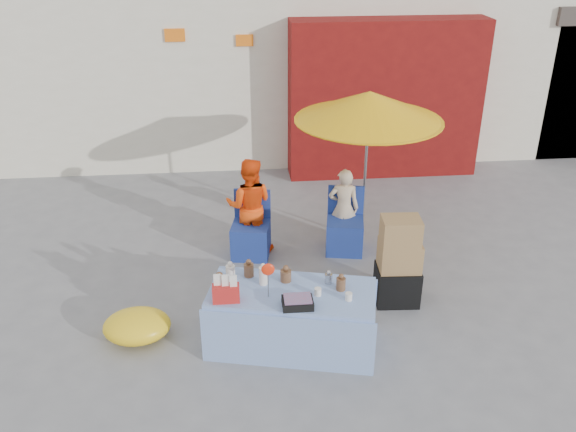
{
  "coord_description": "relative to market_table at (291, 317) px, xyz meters",
  "views": [
    {
      "loc": [
        -0.37,
        -5.55,
        4.07
      ],
      "look_at": [
        0.23,
        0.6,
        1.0
      ],
      "focal_mm": 38.0,
      "sensor_mm": 36.0,
      "label": 1
    }
  ],
  "objects": [
    {
      "name": "box_stack",
      "position": [
        1.3,
        0.67,
        0.16
      ],
      "size": [
        0.51,
        0.43,
        1.08
      ],
      "rotation": [
        0.0,
        0.0,
        -0.06
      ],
      "color": "black",
      "rests_on": "ground"
    },
    {
      "name": "tarp_bundle",
      "position": [
        -1.62,
        0.24,
        -0.18
      ],
      "size": [
        0.81,
        0.7,
        0.32
      ],
      "primitive_type": "ellipsoid",
      "rotation": [
        0.0,
        0.0,
        0.2
      ],
      "color": "yellow",
      "rests_on": "ground"
    },
    {
      "name": "umbrella",
      "position": [
        1.21,
        2.22,
        1.55
      ],
      "size": [
        1.9,
        1.9,
        2.09
      ],
      "color": "gray",
      "rests_on": "ground"
    },
    {
      "name": "chair_left",
      "position": [
        -0.34,
        1.93,
        -0.08
      ],
      "size": [
        0.56,
        0.55,
        0.85
      ],
      "rotation": [
        0.0,
        0.0,
        -0.18
      ],
      "color": "navy",
      "rests_on": "ground"
    },
    {
      "name": "market_table",
      "position": [
        0.0,
        0.0,
        0.0
      ],
      "size": [
        1.86,
        1.17,
        1.04
      ],
      "rotation": [
        0.0,
        0.0,
        -0.23
      ],
      "color": "#7C9DC7",
      "rests_on": "ground"
    },
    {
      "name": "vendor_orange",
      "position": [
        -0.34,
        2.07,
        0.31
      ],
      "size": [
        0.71,
        0.6,
        1.3
      ],
      "primitive_type": "imported",
      "rotation": [
        0.0,
        0.0,
        2.96
      ],
      "color": "#FF490D",
      "rests_on": "ground"
    },
    {
      "name": "chair_right",
      "position": [
        0.91,
        1.93,
        -0.08
      ],
      "size": [
        0.56,
        0.55,
        0.85
      ],
      "rotation": [
        0.0,
        0.0,
        -0.18
      ],
      "color": "navy",
      "rests_on": "ground"
    },
    {
      "name": "vendor_beige",
      "position": [
        0.91,
        2.07,
        0.22
      ],
      "size": [
        0.45,
        0.34,
        1.11
      ],
      "primitive_type": "imported",
      "rotation": [
        0.0,
        0.0,
        2.96
      ],
      "color": "#CDB391",
      "rests_on": "ground"
    },
    {
      "name": "ground",
      "position": [
        -0.16,
        0.41,
        -0.34
      ],
      "size": [
        80.0,
        80.0,
        0.0
      ],
      "primitive_type": "plane",
      "color": "slate",
      "rests_on": "ground"
    }
  ]
}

